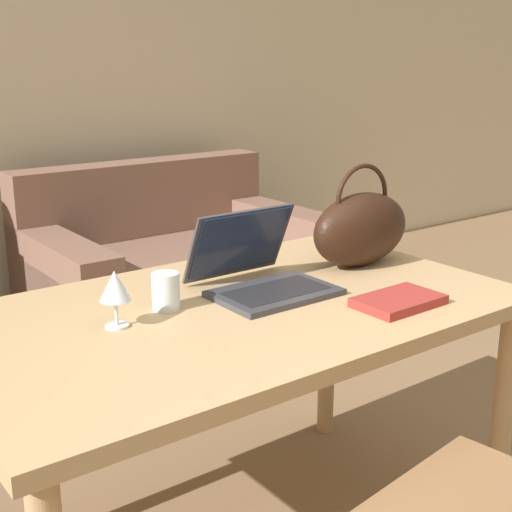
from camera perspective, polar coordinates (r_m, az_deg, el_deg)
dining_table at (r=1.87m, az=-1.49°, el=-6.34°), size 1.45×0.86×0.75m
couch at (r=3.77m, az=-6.60°, el=-1.15°), size 1.46×0.94×0.82m
laptop at (r=1.94m, az=0.15°, el=-1.01°), size 0.32×0.32×0.21m
drinking_glass at (r=1.81m, az=-7.23°, el=-2.79°), size 0.07×0.07×0.09m
wine_glass at (r=1.69m, az=-11.22°, el=-2.49°), size 0.08×0.08×0.14m
handbag at (r=2.18m, az=8.39°, el=2.23°), size 0.36×0.16×0.31m
book at (r=1.86m, az=11.33°, el=-3.55°), size 0.23×0.15×0.02m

